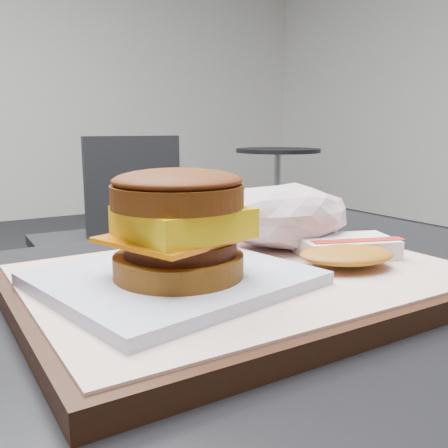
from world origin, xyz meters
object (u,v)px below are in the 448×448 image
Objects in this scene: serving_tray at (245,281)px; hash_brown at (346,250)px; crumpled_wrapper at (283,216)px; breakfast_sandwich at (177,238)px; neighbor_chair at (106,230)px.

serving_tray is 0.10m from hash_brown.
serving_tray is 2.61× the size of crumpled_wrapper.
hash_brown is 0.08m from crumpled_wrapper.
breakfast_sandwich is 0.25× the size of neighbor_chair.
serving_tray is 0.43× the size of neighbor_chair.
breakfast_sandwich reaches higher than hash_brown.
serving_tray is at bearing 165.60° from hash_brown.
hash_brown is at bearing -81.52° from crumpled_wrapper.
hash_brown is at bearing -100.65° from neighbor_chair.
crumpled_wrapper is at bearing 32.80° from serving_tray.
serving_tray is 2.88× the size of hash_brown.
crumpled_wrapper is at bearing -101.63° from neighbor_chair.
serving_tray is 1.63m from neighbor_chair.
crumpled_wrapper reaches higher than hash_brown.
breakfast_sandwich reaches higher than crumpled_wrapper.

